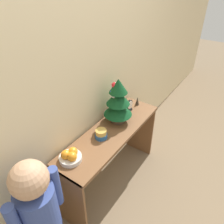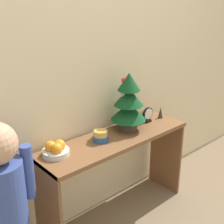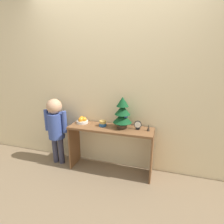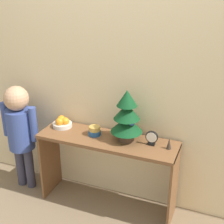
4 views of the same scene
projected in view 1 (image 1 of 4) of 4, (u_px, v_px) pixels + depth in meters
ground_plane at (126, 188)px, 2.26m from camera, size 12.00×12.00×0.00m
back_wall at (88, 66)px, 1.74m from camera, size 7.00×0.05×2.50m
console_table at (112, 143)px, 2.04m from camera, size 1.20×0.36×0.68m
mini_tree at (118, 101)px, 1.96m from camera, size 0.26×0.26×0.44m
fruit_bowl at (70, 156)px, 1.65m from camera, size 0.17×0.17×0.10m
singing_bowl at (101, 134)px, 1.86m from camera, size 0.11×0.11×0.08m
desk_clock at (130, 106)px, 2.20m from camera, size 0.10×0.04×0.12m
figurine at (137, 101)px, 2.30m from camera, size 0.04×0.04×0.09m
child_figure at (39, 209)px, 1.37m from camera, size 0.38×0.24×1.05m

